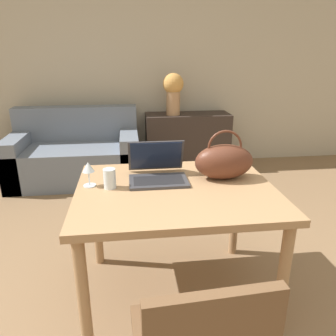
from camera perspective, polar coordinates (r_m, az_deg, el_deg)
wall_back at (r=4.28m, az=-5.44°, el=18.40°), size 10.00×0.06×2.70m
dining_table at (r=1.88m, az=1.36°, el=-6.03°), size 1.11×0.89×0.73m
couch at (r=3.99m, az=-15.70°, el=2.06°), size 1.45×0.81×0.82m
sideboard at (r=4.21m, az=3.37°, el=4.68°), size 1.05×0.40×0.71m
laptop at (r=1.96m, az=-1.87°, el=-0.13°), size 0.34×0.31×0.22m
drinking_glass at (r=1.85m, az=-10.13°, el=-1.82°), size 0.07×0.07×0.11m
wine_glass at (r=1.88m, az=-13.71°, el=-0.19°), size 0.07×0.07×0.14m
handbag at (r=1.97m, az=9.73°, el=1.18°), size 0.35×0.18×0.30m
flower_vase at (r=4.02m, az=0.92°, el=13.47°), size 0.25×0.25×0.50m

